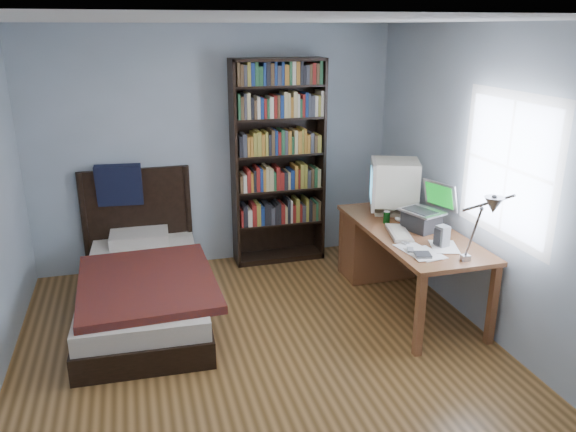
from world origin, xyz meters
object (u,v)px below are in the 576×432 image
object	(u,v)px
bed	(144,283)
desk_lamp	(489,211)
laptop	(423,217)
soda_can	(387,217)
crt_monitor	(392,183)
desk	(385,243)
keyboard	(399,233)
bookshelf	(278,163)
speaker	(442,236)

from	to	relation	value
bed	desk_lamp	bearing A→B (deg)	-36.46
laptop	soda_can	distance (m)	0.35
crt_monitor	desk	bearing A→B (deg)	170.02
desk_lamp	soda_can	world-z (taller)	desk_lamp
laptop	keyboard	size ratio (longest dim) A/B	1.07
desk_lamp	bookshelf	world-z (taller)	bookshelf
crt_monitor	laptop	size ratio (longest dim) A/B	1.34
crt_monitor	laptop	bearing A→B (deg)	-82.18
desk_lamp	soda_can	distance (m)	1.46
keyboard	bed	distance (m)	2.34
desk	desk_lamp	size ratio (longest dim) A/B	2.60
speaker	keyboard	bearing A→B (deg)	105.61
desk_lamp	soda_can	bearing A→B (deg)	93.41
laptop	desk_lamp	size ratio (longest dim) A/B	0.67
speaker	desk_lamp	bearing A→B (deg)	-114.12
speaker	soda_can	bearing A→B (deg)	90.01
speaker	crt_monitor	bearing A→B (deg)	75.46
crt_monitor	desk_lamp	distance (m)	1.66
crt_monitor	speaker	xyz separation A→B (m)	(0.02, -0.92, -0.21)
crt_monitor	bookshelf	distance (m)	1.26
speaker	soda_can	size ratio (longest dim) A/B	1.64
laptop	soda_can	size ratio (longest dim) A/B	4.11
laptop	speaker	xyz separation A→B (m)	(-0.05, -0.42, -0.03)
laptop	desk	bearing A→B (deg)	101.60
crt_monitor	keyboard	world-z (taller)	crt_monitor
laptop	bookshelf	distance (m)	1.71
bookshelf	speaker	bearing A→B (deg)	-62.79
desk	speaker	world-z (taller)	speaker
laptop	keyboard	xyz separation A→B (m)	(-0.26, -0.06, -0.10)
soda_can	desk	bearing A→B (deg)	63.43
soda_can	bed	distance (m)	2.31
desk	bookshelf	distance (m)	1.40
desk_lamp	keyboard	distance (m)	1.19
desk	desk_lamp	world-z (taller)	desk_lamp
bookshelf	bed	size ratio (longest dim) A/B	1.01
crt_monitor	laptop	distance (m)	0.54
desk	bookshelf	bearing A→B (deg)	135.03
speaker	bookshelf	size ratio (longest dim) A/B	0.08
desk	speaker	bearing A→B (deg)	-86.62
soda_can	bed	world-z (taller)	bed
keyboard	bookshelf	distance (m)	1.65
laptop	bed	bearing A→B (deg)	166.87
bookshelf	crt_monitor	bearing A→B (deg)	-44.02
desk	bed	size ratio (longest dim) A/B	0.81
desk_lamp	speaker	size ratio (longest dim) A/B	3.73
speaker	soda_can	distance (m)	0.69
desk	crt_monitor	xyz separation A→B (m)	(0.04, -0.01, 0.61)
desk	bed	xyz separation A→B (m)	(-2.36, 0.06, -0.17)
bed	keyboard	bearing A→B (deg)	-16.21
desk_lamp	bookshelf	distance (m)	2.65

